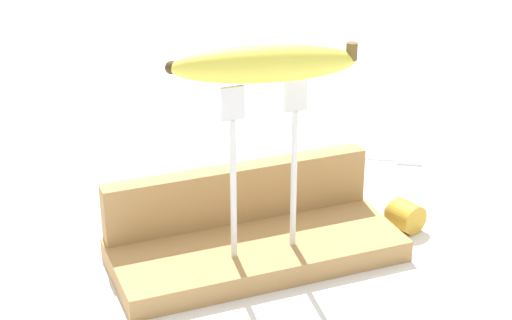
# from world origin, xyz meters

# --- Properties ---
(ground_plane) EXTENTS (3.00, 3.00, 0.00)m
(ground_plane) POSITION_xyz_m (0.00, 0.00, 0.00)
(ground_plane) COLOR silver
(wooden_board) EXTENTS (0.33, 0.14, 0.03)m
(wooden_board) POSITION_xyz_m (0.00, 0.00, 0.01)
(wooden_board) COLOR #A87F4C
(wooden_board) RESTS_ON ground
(board_backstop) EXTENTS (0.32, 0.03, 0.07)m
(board_backstop) POSITION_xyz_m (0.00, 0.06, 0.06)
(board_backstop) COLOR #A87F4C
(board_backstop) RESTS_ON wooden_board
(fork_stand_center) EXTENTS (0.10, 0.01, 0.20)m
(fork_stand_center) POSITION_xyz_m (-0.00, -0.02, 0.14)
(fork_stand_center) COLOR silver
(fork_stand_center) RESTS_ON wooden_board
(banana_raised_center) EXTENTS (0.20, 0.07, 0.04)m
(banana_raised_center) POSITION_xyz_m (-0.00, -0.02, 0.24)
(banana_raised_center) COLOR #DBD147
(banana_raised_center) RESTS_ON fork_stand_center
(fork_fallen_near) EXTENTS (0.16, 0.11, 0.01)m
(fork_fallen_near) POSITION_xyz_m (0.27, 0.20, 0.00)
(fork_fallen_near) COLOR silver
(fork_fallen_near) RESTS_ON ground
(banana_chunk_near) EXTENTS (0.05, 0.04, 0.04)m
(banana_chunk_near) POSITION_xyz_m (0.20, 0.01, 0.02)
(banana_chunk_near) COLOR gold
(banana_chunk_near) RESTS_ON ground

